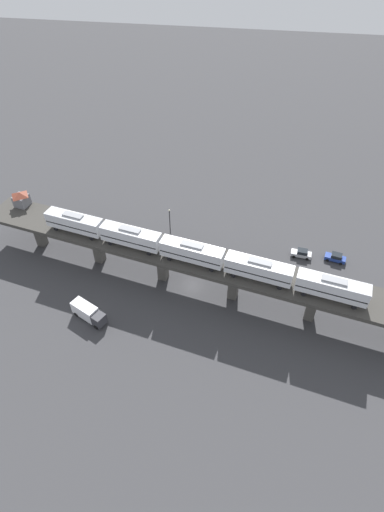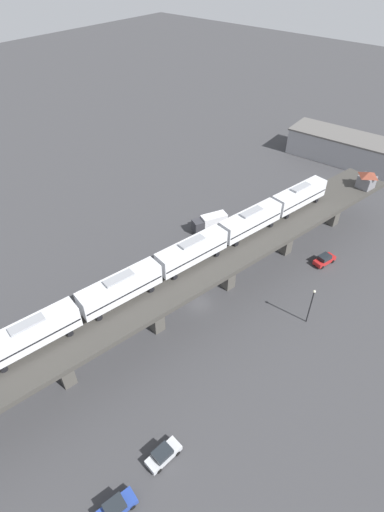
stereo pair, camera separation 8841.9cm
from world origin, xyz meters
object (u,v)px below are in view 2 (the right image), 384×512
street_lamp (311,304)px  signal_hut (367,179)px  subway_train (192,251)px  warehouse_building (344,148)px  street_car_silver (163,455)px  street_car_red (325,259)px  delivery_truck (210,222)px  street_car_blue (116,507)px

street_lamp → signal_hut: bearing=100.0°
signal_hut → street_lamp: bearing=-80.0°
subway_train → warehouse_building: 65.86m
street_car_silver → street_car_red: 45.03m
delivery_truck → warehouse_building: (7.34, 47.52, 1.65)m
subway_train → signal_hut: bearing=74.2°
street_car_red → warehouse_building: warehouse_building is taller
subway_train → street_lamp: bearing=25.7°
street_car_blue → delivery_truck: bearing=117.4°
street_car_blue → street_car_silver: bearing=89.6°
street_car_silver → street_car_blue: bearing=-90.4°
street_car_red → delivery_truck: delivery_truck is taller
signal_hut → street_car_silver: (2.82, -62.00, -9.01)m
street_lamp → warehouse_building: street_lamp is taller
street_car_red → subway_train: bearing=-118.8°
street_car_silver → delivery_truck: 46.73m
signal_hut → street_car_blue: size_ratio=0.80×
subway_train → street_car_blue: size_ratio=13.21×
signal_hut → warehouse_building: signal_hut is taller
street_car_blue → signal_hut: bearing=92.3°
subway_train → street_car_blue: (14.12, -29.23, -9.75)m
street_car_red → warehouse_building: (-15.60, 42.35, 2.47)m
warehouse_building → street_car_blue: bearing=-79.8°
street_car_silver → delivery_truck: bearing=121.5°
delivery_truck → street_car_red: bearing=12.7°
street_car_blue → delivery_truck: delivery_truck is taller
subway_train → warehouse_building: size_ratio=2.12×
street_car_silver → street_car_blue: 7.27m
warehouse_building → street_car_red: bearing=-69.8°
street_car_red → signal_hut: bearing=94.5°
delivery_truck → street_lamp: bearing=-19.6°
signal_hut → street_car_red: 19.29m
street_car_silver → warehouse_building: 89.04m
subway_train → street_car_red: 28.05m
signal_hut → subway_train: bearing=-105.8°
street_car_blue → delivery_truck: (-24.38, 47.10, 0.82)m
signal_hut → warehouse_building: 29.81m
signal_hut → street_lamp: (5.62, -31.88, -5.84)m
street_car_red → delivery_truck: 23.53m
signal_hut → street_car_blue: bearing=-87.7°
street_car_red → street_car_blue: same height
subway_train → street_car_silver: bearing=-57.2°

